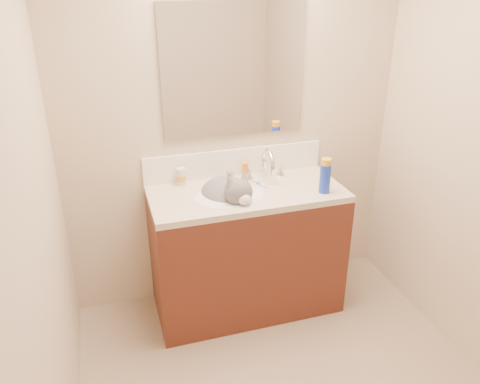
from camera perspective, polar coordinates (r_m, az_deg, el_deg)
room_shell at (r=1.81m, az=10.53°, el=5.98°), size 2.24×2.54×2.52m
vanity_cabinet at (r=3.09m, az=0.80°, el=-7.42°), size 1.20×0.55×0.82m
counter_slab at (r=2.89m, az=0.85°, el=-0.18°), size 1.20×0.55×0.04m
basin at (r=2.85m, az=-1.27°, el=-1.63°), size 0.45×0.36×0.14m
faucet at (r=3.02m, az=3.31°, el=3.12°), size 0.28×0.20×0.21m
cat at (r=2.86m, az=-1.44°, el=-0.47°), size 0.42×0.47×0.34m
backsplash at (r=3.08m, az=-0.65°, el=3.66°), size 1.20×0.02×0.18m
mirror at (r=2.92m, az=-0.70°, el=14.53°), size 0.90×0.02×0.80m
pill_bottle at (r=2.97m, az=-7.18°, el=1.90°), size 0.08×0.08×0.11m
pill_label at (r=2.97m, az=-7.17°, el=1.71°), size 0.08×0.08×0.04m
silver_jar at (r=3.02m, az=-1.21°, el=1.95°), size 0.06×0.06×0.06m
amber_bottle at (r=3.06m, az=0.66°, el=2.72°), size 0.05×0.05×0.10m
toothbrush at (r=2.97m, az=2.32°, el=1.07°), size 0.06×0.15×0.01m
toothbrush_head at (r=2.97m, az=2.33°, el=1.12°), size 0.03×0.03×0.02m
spray_can at (r=2.87m, az=10.31°, el=1.63°), size 0.07×0.07×0.18m
spray_cap at (r=2.83m, az=10.48°, el=3.65°), size 0.07×0.07×0.04m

